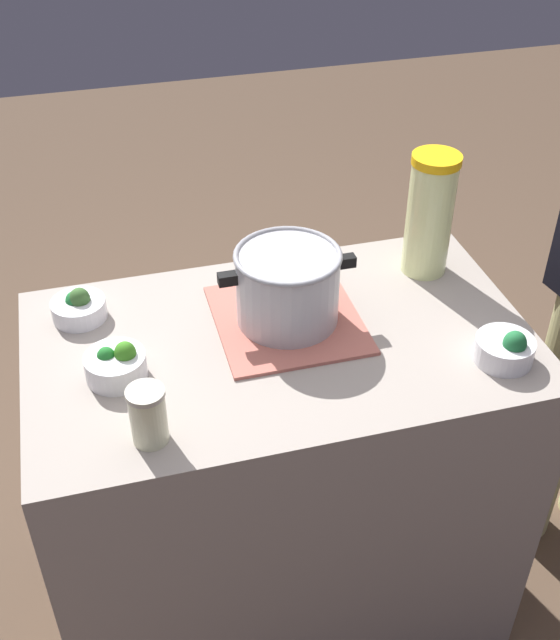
% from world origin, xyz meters
% --- Properties ---
extents(ground_plane, '(8.00, 8.00, 0.00)m').
position_xyz_m(ground_plane, '(0.00, 0.00, 0.00)').
color(ground_plane, brown).
extents(counter_slab, '(1.06, 0.63, 0.92)m').
position_xyz_m(counter_slab, '(0.00, 0.00, 0.46)').
color(counter_slab, gray).
rests_on(counter_slab, ground_plane).
extents(dish_cloth, '(0.31, 0.32, 0.01)m').
position_xyz_m(dish_cloth, '(0.03, 0.06, 0.92)').
color(dish_cloth, '#B66456').
rests_on(dish_cloth, counter_slab).
extents(cooking_pot, '(0.29, 0.23, 0.17)m').
position_xyz_m(cooking_pot, '(0.03, 0.06, 1.01)').
color(cooking_pot, '#B7B7BC').
rests_on(cooking_pot, dish_cloth).
extents(lemonade_pitcher, '(0.11, 0.11, 0.29)m').
position_xyz_m(lemonade_pitcher, '(0.40, 0.17, 1.06)').
color(lemonade_pitcher, '#E4EFA0').
rests_on(lemonade_pitcher, counter_slab).
extents(mason_jar, '(0.07, 0.07, 0.12)m').
position_xyz_m(mason_jar, '(-0.30, -0.22, 0.98)').
color(mason_jar, beige).
rests_on(mason_jar, counter_slab).
extents(broccoli_bowl_front, '(0.12, 0.12, 0.08)m').
position_xyz_m(broccoli_bowl_front, '(-0.34, -0.03, 0.95)').
color(broccoli_bowl_front, silver).
rests_on(broccoli_bowl_front, counter_slab).
extents(broccoli_bowl_center, '(0.12, 0.12, 0.07)m').
position_xyz_m(broccoli_bowl_center, '(-0.40, 0.19, 0.94)').
color(broccoli_bowl_center, silver).
rests_on(broccoli_bowl_center, counter_slab).
extents(broccoli_bowl_back, '(0.12, 0.12, 0.08)m').
position_xyz_m(broccoli_bowl_back, '(0.42, -0.19, 0.95)').
color(broccoli_bowl_back, silver).
rests_on(broccoli_bowl_back, counter_slab).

